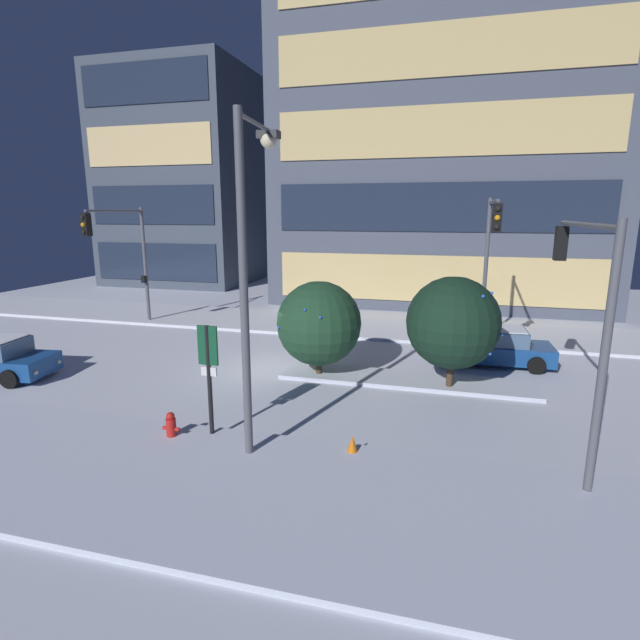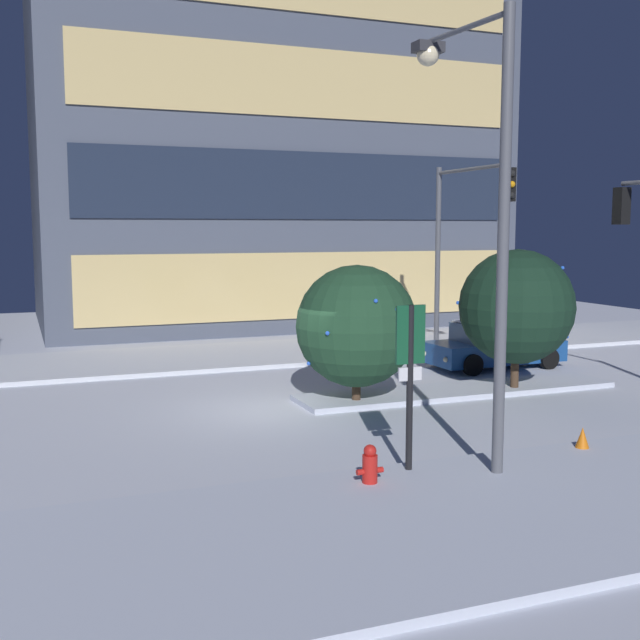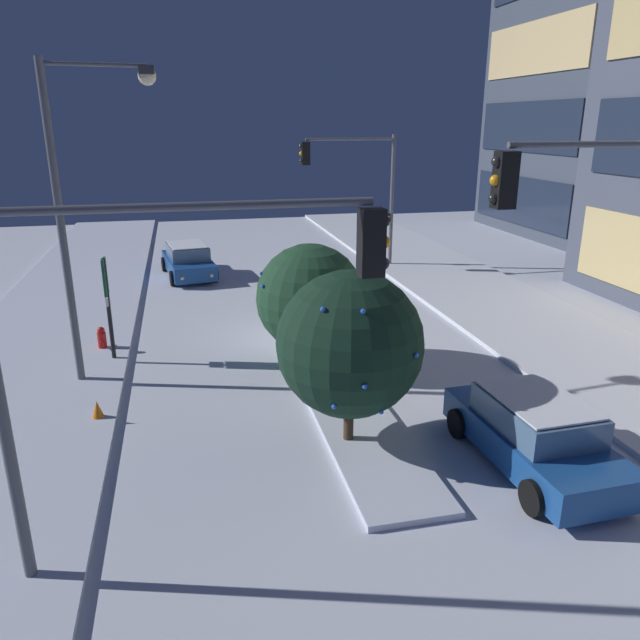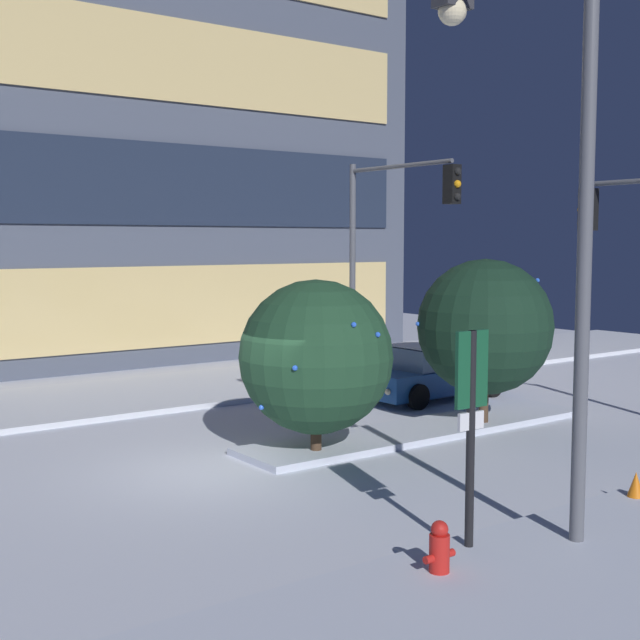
# 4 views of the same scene
# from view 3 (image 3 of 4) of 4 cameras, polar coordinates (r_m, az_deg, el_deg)

# --- Properties ---
(ground) EXTENTS (52.00, 52.00, 0.00)m
(ground) POSITION_cam_3_polar(r_m,az_deg,el_deg) (19.43, -1.57, -1.95)
(ground) COLOR silver
(curb_strip_near) EXTENTS (52.00, 5.20, 0.14)m
(curb_strip_near) POSITION_cam_3_polar(r_m,az_deg,el_deg) (19.58, -25.17, -3.38)
(curb_strip_near) COLOR silver
(curb_strip_near) RESTS_ON ground
(curb_strip_far) EXTENTS (52.00, 5.20, 0.14)m
(curb_strip_far) POSITION_cam_3_polar(r_m,az_deg,el_deg) (22.29, 18.97, -0.09)
(curb_strip_far) COLOR silver
(curb_strip_far) RESTS_ON ground
(median_strip) EXTENTS (9.00, 1.80, 0.14)m
(median_strip) POSITION_cam_3_polar(r_m,az_deg,el_deg) (14.81, 2.70, -8.39)
(median_strip) COLOR silver
(median_strip) RESTS_ON ground
(office_tower_secondary) EXTENTS (11.38, 10.83, 17.10)m
(office_tower_secondary) POSITION_cam_3_polar(r_m,az_deg,el_deg) (42.16, 25.89, 19.06)
(office_tower_secondary) COLOR #424C5B
(office_tower_secondary) RESTS_ON ground
(car_near) EXTENTS (4.66, 2.51, 1.49)m
(car_near) POSITION_cam_3_polar(r_m,az_deg,el_deg) (28.01, -12.36, 5.47)
(car_near) COLOR #19478C
(car_near) RESTS_ON ground
(car_far) EXTENTS (4.52, 2.18, 1.49)m
(car_far) POSITION_cam_3_polar(r_m,az_deg,el_deg) (13.12, 19.59, -10.09)
(car_far) COLOR #19478C
(car_far) RESTS_ON ground
(traffic_light_corner_near_right) EXTENTS (0.32, 5.68, 5.83)m
(traffic_light_corner_near_right) POSITION_cam_3_polar(r_m,az_deg,el_deg) (8.70, -14.22, 0.62)
(traffic_light_corner_near_right) COLOR #565960
(traffic_light_corner_near_right) RESTS_ON ground
(traffic_light_corner_far_right) EXTENTS (0.32, 4.47, 6.52)m
(traffic_light_corner_far_right) POSITION_cam_3_polar(r_m,az_deg,el_deg) (12.96, 25.92, 6.79)
(traffic_light_corner_far_right) COLOR #565960
(traffic_light_corner_far_right) RESTS_ON ground
(traffic_light_corner_far_left) EXTENTS (0.32, 4.52, 6.16)m
(traffic_light_corner_far_left) POSITION_cam_3_polar(r_m,az_deg,el_deg) (28.52, 3.58, 13.24)
(traffic_light_corner_far_left) COLOR #565960
(traffic_light_corner_far_left) RESTS_ON ground
(street_lamp_arched) EXTENTS (0.58, 2.68, 8.13)m
(street_lamp_arched) POSITION_cam_3_polar(r_m,az_deg,el_deg) (16.23, -21.30, 11.89)
(street_lamp_arched) COLOR #565960
(street_lamp_arched) RESTS_ON ground
(fire_hydrant) EXTENTS (0.48, 0.26, 0.80)m
(fire_hydrant) POSITION_cam_3_polar(r_m,az_deg,el_deg) (19.52, -19.93, -1.77)
(fire_hydrant) COLOR red
(fire_hydrant) RESTS_ON ground
(parking_info_sign) EXTENTS (0.55, 0.12, 3.10)m
(parking_info_sign) POSITION_cam_3_polar(r_m,az_deg,el_deg) (18.09, -19.48, 2.07)
(parking_info_sign) COLOR black
(parking_info_sign) RESTS_ON ground
(decorated_tree_median) EXTENTS (3.12, 3.08, 3.88)m
(decorated_tree_median) POSITION_cam_3_polar(r_m,az_deg,el_deg) (12.48, 2.84, -2.28)
(decorated_tree_median) COLOR #473323
(decorated_tree_median) RESTS_ON ground
(decorated_tree_left_of_median) EXTENTS (3.05, 3.05, 3.53)m
(decorated_tree_left_of_median) POSITION_cam_3_polar(r_m,az_deg,el_deg) (16.89, -0.94, 2.10)
(decorated_tree_left_of_median) COLOR #473323
(decorated_tree_left_of_median) RESTS_ON ground
(construction_cone) EXTENTS (0.36, 0.36, 0.55)m
(construction_cone) POSITION_cam_3_polar(r_m,az_deg,el_deg) (15.12, -20.28, -8.15)
(construction_cone) COLOR orange
(construction_cone) RESTS_ON ground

